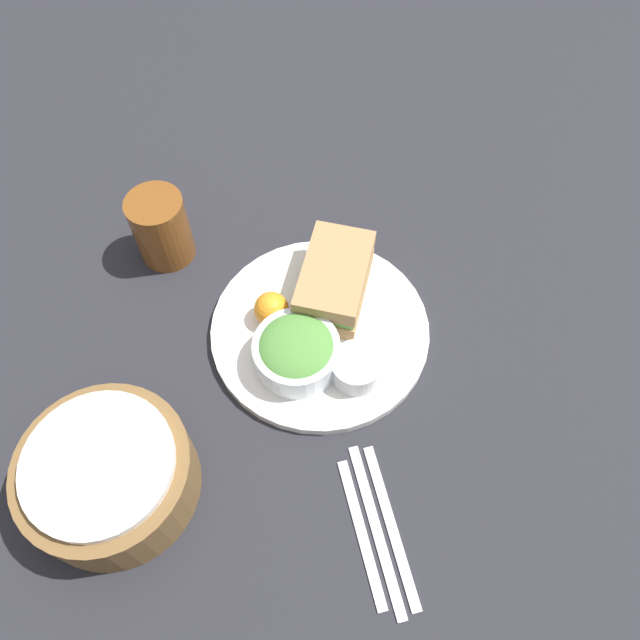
# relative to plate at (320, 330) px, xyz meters

# --- Properties ---
(ground_plane) EXTENTS (4.00, 4.00, 0.00)m
(ground_plane) POSITION_rel_plate_xyz_m (0.00, 0.00, -0.01)
(ground_plane) COLOR #232328
(plate) EXTENTS (0.30, 0.30, 0.01)m
(plate) POSITION_rel_plate_xyz_m (0.00, 0.00, 0.00)
(plate) COLOR white
(plate) RESTS_ON ground_plane
(sandwich) EXTENTS (0.16, 0.12, 0.06)m
(sandwich) POSITION_rel_plate_xyz_m (0.06, -0.02, 0.04)
(sandwich) COLOR #A37A4C
(sandwich) RESTS_ON plate
(salad_bowl) EXTENTS (0.11, 0.11, 0.06)m
(salad_bowl) POSITION_rel_plate_xyz_m (-0.05, 0.03, 0.04)
(salad_bowl) COLOR white
(salad_bowl) RESTS_ON plate
(dressing_cup) EXTENTS (0.07, 0.07, 0.04)m
(dressing_cup) POSITION_rel_plate_xyz_m (-0.07, -0.04, 0.03)
(dressing_cup) COLOR #B7B7BC
(dressing_cup) RESTS_ON plate
(orange_wedge) EXTENTS (0.05, 0.05, 0.05)m
(orange_wedge) POSITION_rel_plate_xyz_m (0.02, 0.06, 0.03)
(orange_wedge) COLOR orange
(orange_wedge) RESTS_ON plate
(drink_glass) EXTENTS (0.08, 0.08, 0.11)m
(drink_glass) POSITION_rel_plate_xyz_m (0.15, 0.22, 0.05)
(drink_glass) COLOR brown
(drink_glass) RESTS_ON ground_plane
(bread_basket) EXTENTS (0.20, 0.20, 0.09)m
(bread_basket) POSITION_rel_plate_xyz_m (-0.20, 0.25, 0.04)
(bread_basket) COLOR brown
(bread_basket) RESTS_ON ground_plane
(fork) EXTENTS (0.19, 0.05, 0.01)m
(fork) POSITION_rel_plate_xyz_m (-0.26, -0.07, -0.00)
(fork) COLOR silver
(fork) RESTS_ON ground_plane
(knife) EXTENTS (0.20, 0.05, 0.01)m
(knife) POSITION_rel_plate_xyz_m (-0.27, -0.05, -0.00)
(knife) COLOR silver
(knife) RESTS_ON ground_plane
(spoon) EXTENTS (0.17, 0.05, 0.01)m
(spoon) POSITION_rel_plate_xyz_m (-0.27, -0.04, -0.00)
(spoon) COLOR silver
(spoon) RESTS_ON ground_plane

